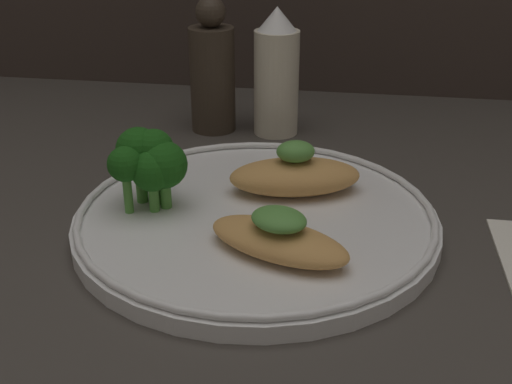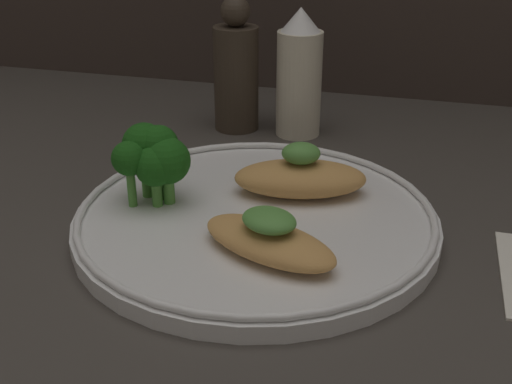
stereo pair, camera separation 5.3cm
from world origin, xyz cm
name	(u,v)px [view 2 (the right image)]	position (x,y,z in cm)	size (l,w,h in cm)	color
ground_plane	(256,233)	(0.00, 0.00, -0.50)	(180.00, 180.00, 1.00)	#3D3833
plate	(256,218)	(0.00, 0.00, 0.99)	(30.29, 30.29, 2.00)	white
grilled_meat_front	(269,239)	(2.63, -6.00, 2.75)	(12.28, 8.81, 3.63)	tan
grilled_meat_middle	(300,176)	(2.74, 4.70, 3.05)	(12.60, 8.28, 4.78)	tan
broccoli_bunch	(154,156)	(-8.93, 0.03, 5.57)	(6.25, 5.47, 6.72)	#4C8E38
sauce_bottle	(299,76)	(-1.27, 22.84, 6.84)	(5.04, 5.04, 14.30)	beige
pepper_grinder	(236,72)	(-8.59, 22.84, 6.72)	(5.12, 5.12, 15.15)	#382D23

